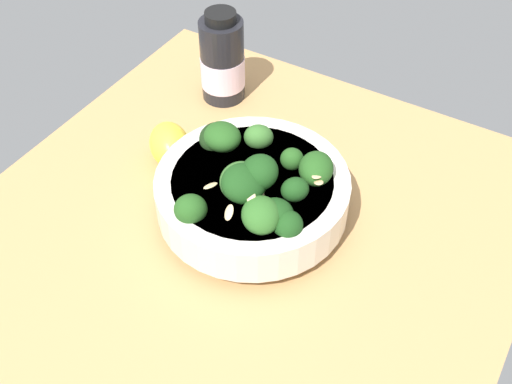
# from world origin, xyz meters

# --- Properties ---
(ground_plane) EXTENTS (0.60, 0.60, 0.03)m
(ground_plane) POSITION_xyz_m (0.00, 0.00, -0.02)
(ground_plane) COLOR tan
(bowl_of_broccoli) EXTENTS (0.21, 0.21, 0.11)m
(bowl_of_broccoli) POSITION_xyz_m (0.01, -0.01, 0.04)
(bowl_of_broccoli) COLOR silver
(bowl_of_broccoli) RESTS_ON ground_plane
(lemon_wedge) EXTENTS (0.08, 0.08, 0.05)m
(lemon_wedge) POSITION_xyz_m (0.04, 0.13, 0.03)
(lemon_wedge) COLOR yellow
(lemon_wedge) RESTS_ON ground_plane
(bottle_tall) EXTENTS (0.06, 0.06, 0.13)m
(bottle_tall) POSITION_xyz_m (0.19, 0.15, 0.06)
(bottle_tall) COLOR black
(bottle_tall) RESTS_ON ground_plane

